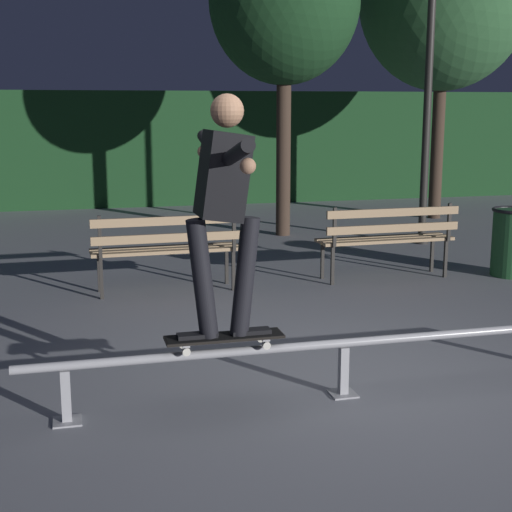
{
  "coord_description": "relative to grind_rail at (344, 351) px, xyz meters",
  "views": [
    {
      "loc": [
        -1.8,
        -4.84,
        1.98
      ],
      "look_at": [
        -0.42,
        0.57,
        0.85
      ],
      "focal_mm": 52.54,
      "sensor_mm": 36.0,
      "label": 1
    }
  ],
  "objects": [
    {
      "name": "lamp_post_right",
      "position": [
        3.2,
        5.21,
        2.16
      ],
      "size": [
        0.32,
        0.32,
        3.9
      ],
      "color": "#282623",
      "rests_on": "ground"
    },
    {
      "name": "grind_rail",
      "position": [
        0.0,
        0.0,
        0.0
      ],
      "size": [
        4.38,
        0.18,
        0.41
      ],
      "color": "#9E9EA3",
      "rests_on": "ground"
    },
    {
      "name": "hedge_backdrop",
      "position": [
        0.0,
        10.78,
        0.81
      ],
      "size": [
        24.0,
        1.2,
        2.26
      ],
      "primitive_type": "cube",
      "color": "#193D1E",
      "rests_on": "ground"
    },
    {
      "name": "park_bench_left_center",
      "position": [
        1.75,
        3.18,
        0.22
      ],
      "size": [
        1.61,
        0.45,
        0.88
      ],
      "color": "#282623",
      "rests_on": "ground"
    },
    {
      "name": "park_bench_leftmost",
      "position": [
        -0.78,
        3.18,
        0.22
      ],
      "size": [
        1.61,
        0.45,
        0.88
      ],
      "color": "#282623",
      "rests_on": "ground"
    },
    {
      "name": "skateboarder",
      "position": [
        -0.84,
        -0.0,
        1.1
      ],
      "size": [
        0.62,
        1.41,
        1.56
      ],
      "color": "black",
      "rests_on": "skateboard"
    },
    {
      "name": "tree_behind_benches",
      "position": [
        1.44,
        6.4,
        3.15
      ],
      "size": [
        2.23,
        2.23,
        4.72
      ],
      "color": "#3D2D23",
      "rests_on": "ground"
    },
    {
      "name": "ground_plane",
      "position": [
        0.0,
        0.23,
        -0.32
      ],
      "size": [
        90.0,
        90.0,
        0.0
      ],
      "primitive_type": "plane",
      "color": "slate"
    },
    {
      "name": "skateboard",
      "position": [
        -0.84,
        -0.0,
        0.16
      ],
      "size": [
        0.78,
        0.2,
        0.09
      ],
      "color": "black",
      "rests_on": "grind_rail"
    }
  ]
}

